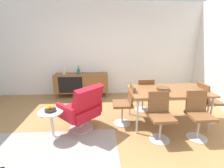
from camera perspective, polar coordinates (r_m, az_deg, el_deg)
ground_plane at (r=3.02m, az=-5.02°, el=-19.64°), size 8.32×8.32×0.00m
wall_back at (r=5.06m, az=-4.94°, el=12.02°), size 6.80×0.12×2.80m
sideboard at (r=4.97m, az=-10.89°, el=0.43°), size 1.60×0.45×0.72m
vase_cobalt at (r=4.97m, az=-16.97°, el=4.48°), size 0.11×0.11×0.27m
vase_sculptural_dark at (r=4.90m, az=-11.94°, el=4.54°), size 0.10×0.10×0.25m
dining_table at (r=3.49m, az=19.49°, el=-2.58°), size 1.60×0.90×0.74m
wooden_bowl_on_table at (r=3.41m, az=17.85°, el=-1.58°), size 0.26×0.26×0.06m
dining_chair_front_left at (r=2.97m, az=16.94°, el=-10.46°), size 0.41×0.44×0.86m
dining_chair_back_left at (r=3.95m, az=11.38°, el=-3.30°), size 0.41×0.43×0.86m
dining_chair_near_window at (r=3.33m, az=4.81°, el=-6.79°), size 0.43×0.40×0.86m
dining_chair_far_end at (r=4.00m, az=31.02°, el=-5.16°), size 0.43×0.40×0.86m
dining_chair_front_right at (r=3.28m, az=28.65°, el=-9.23°), size 0.40×0.43×0.86m
lounge_chair_red at (r=3.14m, az=-10.62°, el=-8.53°), size 0.91×0.91×0.95m
side_table_round at (r=3.14m, az=-20.87°, el=-12.39°), size 0.44×0.44×0.52m
fruit_bowl at (r=3.03m, az=-21.34°, el=-8.41°), size 0.20×0.20×0.11m
area_rug at (r=2.76m, az=-23.11°, el=-25.00°), size 2.20×1.70×0.01m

